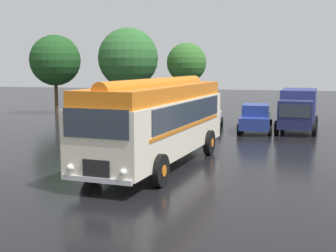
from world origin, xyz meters
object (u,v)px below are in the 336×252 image
car_mid_left (256,118)px  box_van (298,108)px  car_near_left (206,116)px  vintage_bus (158,118)px

car_mid_left → box_van: (2.45, 1.37, 0.52)m
car_near_left → vintage_bus: bearing=-89.7°
car_near_left → box_van: size_ratio=0.74×
car_near_left → car_mid_left: bearing=-7.9°
car_near_left → car_mid_left: size_ratio=1.02×
car_mid_left → box_van: bearing=29.1°
car_near_left → box_van: 5.62m
vintage_bus → box_van: bearing=65.5°
car_mid_left → car_near_left: bearing=172.1°
box_van → car_mid_left: bearing=-150.9°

